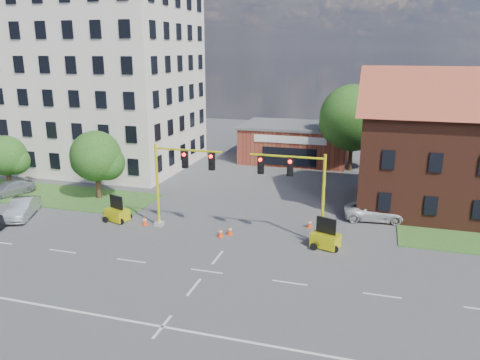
{
  "coord_description": "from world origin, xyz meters",
  "views": [
    {
      "loc": [
        9.07,
        -23.61,
        12.69
      ],
      "look_at": [
        -0.9,
        10.0,
        2.86
      ],
      "focal_mm": 35.0,
      "sensor_mm": 36.0,
      "label": 1
    }
  ],
  "objects": [
    {
      "name": "ground",
      "position": [
        0.0,
        0.0,
        0.0
      ],
      "size": [
        120.0,
        120.0,
        0.0
      ],
      "primitive_type": "plane",
      "color": "#49494B",
      "rests_on": "ground"
    },
    {
      "name": "grass_verge_nw",
      "position": [
        -20.0,
        10.0,
        0.04
      ],
      "size": [
        22.0,
        6.0,
        0.08
      ],
      "primitive_type": "cube",
      "color": "#2A541F",
      "rests_on": "ground"
    },
    {
      "name": "lane_markings",
      "position": [
        0.0,
        -3.0,
        0.01
      ],
      "size": [
        60.0,
        36.0,
        0.01
      ],
      "primitive_type": null,
      "color": "silver",
      "rests_on": "ground"
    },
    {
      "name": "office_block",
      "position": [
        -20.0,
        21.9,
        10.31
      ],
      "size": [
        18.4,
        15.4,
        20.6
      ],
      "color": "beige",
      "rests_on": "ground"
    },
    {
      "name": "brick_shop",
      "position": [
        0.0,
        29.98,
        2.16
      ],
      "size": [
        12.4,
        8.4,
        4.3
      ],
      "color": "maroon",
      "rests_on": "ground"
    },
    {
      "name": "tree_large",
      "position": [
        6.86,
        27.08,
        5.45
      ],
      "size": [
        7.4,
        7.05,
        9.22
      ],
      "color": "#382014",
      "rests_on": "ground"
    },
    {
      "name": "tree_nw_front",
      "position": [
        -13.78,
        10.58,
        3.66
      ],
      "size": [
        4.59,
        4.37,
        6.02
      ],
      "color": "#382014",
      "rests_on": "ground"
    },
    {
      "name": "tree_nw_rear",
      "position": [
        -23.81,
        11.08,
        2.97
      ],
      "size": [
        3.92,
        3.73,
        4.98
      ],
      "color": "#382014",
      "rests_on": "ground"
    },
    {
      "name": "signal_mast_west",
      "position": [
        -4.36,
        6.0,
        3.92
      ],
      "size": [
        5.3,
        0.6,
        6.2
      ],
      "color": "gray",
      "rests_on": "ground"
    },
    {
      "name": "signal_mast_east",
      "position": [
        4.36,
        6.0,
        3.92
      ],
      "size": [
        5.3,
        0.6,
        6.2
      ],
      "color": "gray",
      "rests_on": "ground"
    },
    {
      "name": "trailer_west",
      "position": [
        -9.51,
        6.0,
        0.61
      ],
      "size": [
        1.98,
        1.62,
        1.94
      ],
      "rotation": [
        0.0,
        0.0,
        -0.33
      ],
      "color": "#FFF815",
      "rests_on": "ground"
    },
    {
      "name": "trailer_east",
      "position": [
        6.34,
        5.46,
        0.63
      ],
      "size": [
        2.04,
        1.67,
        2.0
      ],
      "rotation": [
        0.0,
        0.0,
        -0.32
      ],
      "color": "#FFF815",
      "rests_on": "ground"
    },
    {
      "name": "cone_a",
      "position": [
        -7.07,
        5.78,
        0.34
      ],
      "size": [
        0.4,
        0.4,
        0.7
      ],
      "color": "#E73E0C",
      "rests_on": "ground"
    },
    {
      "name": "cone_b",
      "position": [
        -0.4,
        5.8,
        0.34
      ],
      "size": [
        0.4,
        0.4,
        0.7
      ],
      "color": "#E73E0C",
      "rests_on": "ground"
    },
    {
      "name": "cone_c",
      "position": [
        -0.91,
        5.22,
        0.34
      ],
      "size": [
        0.4,
        0.4,
        0.7
      ],
      "color": "#E73E0C",
      "rests_on": "ground"
    },
    {
      "name": "cone_d",
      "position": [
        4.81,
        8.75,
        0.34
      ],
      "size": [
        0.4,
        0.4,
        0.7
      ],
      "color": "#E73E0C",
      "rests_on": "ground"
    },
    {
      "name": "pickup_white",
      "position": [
        9.44,
        11.82,
        0.66
      ],
      "size": [
        5.0,
        2.76,
        1.33
      ],
      "primitive_type": "imported",
      "rotation": [
        0.0,
        0.0,
        1.69
      ],
      "color": "silver",
      "rests_on": "ground"
    },
    {
      "name": "sedan_silver_front",
      "position": [
        -17.04,
        4.63,
        0.74
      ],
      "size": [
        3.15,
        4.77,
        1.49
      ],
      "primitive_type": "imported",
      "rotation": [
        0.0,
        0.0,
        0.39
      ],
      "color": "#A0A3A7",
      "rests_on": "ground"
    },
    {
      "name": "sedan_silver_rear",
      "position": [
        -22.14,
        8.86,
        0.65
      ],
      "size": [
        3.39,
        4.81,
        1.29
      ],
      "primitive_type": "imported",
      "rotation": [
        0.0,
        0.0,
        -0.39
      ],
      "color": "#A0A3A7",
      "rests_on": "ground"
    }
  ]
}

